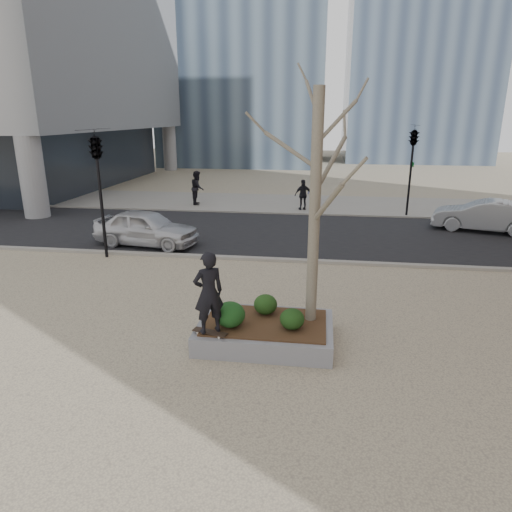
# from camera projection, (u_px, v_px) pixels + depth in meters

# --- Properties ---
(ground) EXTENTS (120.00, 120.00, 0.00)m
(ground) POSITION_uv_depth(u_px,v_px,m) (222.00, 338.00, 10.52)
(ground) COLOR tan
(ground) RESTS_ON ground
(street) EXTENTS (60.00, 8.00, 0.02)m
(street) POSITION_uv_depth(u_px,v_px,m) (271.00, 233.00, 19.97)
(street) COLOR black
(street) RESTS_ON ground
(far_sidewalk) EXTENTS (60.00, 6.00, 0.02)m
(far_sidewalk) POSITION_uv_depth(u_px,v_px,m) (284.00, 203.00, 26.59)
(far_sidewalk) COLOR gray
(far_sidewalk) RESTS_ON ground
(planter) EXTENTS (3.00, 2.00, 0.45)m
(planter) POSITION_uv_depth(u_px,v_px,m) (265.00, 332.00, 10.31)
(planter) COLOR gray
(planter) RESTS_ON ground
(planter_mulch) EXTENTS (2.70, 1.70, 0.04)m
(planter_mulch) POSITION_uv_depth(u_px,v_px,m) (265.00, 322.00, 10.24)
(planter_mulch) COLOR #382314
(planter_mulch) RESTS_ON planter
(sycamore_tree) EXTENTS (2.80, 2.80, 6.60)m
(sycamore_tree) POSITION_uv_depth(u_px,v_px,m) (316.00, 173.00, 9.41)
(sycamore_tree) COLOR gray
(sycamore_tree) RESTS_ON planter_mulch
(shrub_left) EXTENTS (0.66, 0.66, 0.56)m
(shrub_left) POSITION_uv_depth(u_px,v_px,m) (230.00, 314.00, 9.93)
(shrub_left) COLOR #133D17
(shrub_left) RESTS_ON planter_mulch
(shrub_middle) EXTENTS (0.55, 0.55, 0.46)m
(shrub_middle) POSITION_uv_depth(u_px,v_px,m) (265.00, 304.00, 10.58)
(shrub_middle) COLOR black
(shrub_middle) RESTS_ON planter_mulch
(shrub_right) EXTENTS (0.53, 0.53, 0.45)m
(shrub_right) POSITION_uv_depth(u_px,v_px,m) (292.00, 319.00, 9.83)
(shrub_right) COLOR #173410
(shrub_right) RESTS_ON planter_mulch
(skateboard) EXTENTS (0.80, 0.41, 0.08)m
(skateboard) POSITION_uv_depth(u_px,v_px,m) (210.00, 333.00, 9.70)
(skateboard) COLOR black
(skateboard) RESTS_ON planter
(skateboarder) EXTENTS (0.77, 0.70, 1.77)m
(skateboarder) POSITION_uv_depth(u_px,v_px,m) (209.00, 293.00, 9.43)
(skateboarder) COLOR black
(skateboarder) RESTS_ON skateboard
(police_car) EXTENTS (4.31, 2.28, 1.40)m
(police_car) POSITION_uv_depth(u_px,v_px,m) (146.00, 228.00, 17.81)
(police_car) COLOR silver
(police_car) RESTS_ON street
(car_silver) EXTENTS (4.47, 2.68, 1.39)m
(car_silver) POSITION_uv_depth(u_px,v_px,m) (484.00, 216.00, 19.97)
(car_silver) COLOR gray
(car_silver) RESTS_ON street
(pedestrian_a) EXTENTS (0.85, 1.02, 1.90)m
(pedestrian_a) POSITION_uv_depth(u_px,v_px,m) (198.00, 188.00, 26.00)
(pedestrian_a) COLOR black
(pedestrian_a) RESTS_ON far_sidewalk
(pedestrian_b) EXTENTS (1.15, 1.16, 1.60)m
(pedestrian_b) POSITION_uv_depth(u_px,v_px,m) (315.00, 189.00, 26.64)
(pedestrian_b) COLOR #495083
(pedestrian_b) RESTS_ON far_sidewalk
(pedestrian_c) EXTENTS (1.03, 0.72, 1.63)m
(pedestrian_c) POSITION_uv_depth(u_px,v_px,m) (303.00, 195.00, 24.49)
(pedestrian_c) COLOR black
(pedestrian_c) RESTS_ON far_sidewalk
(traffic_light_near) EXTENTS (0.60, 2.48, 4.50)m
(traffic_light_near) POSITION_uv_depth(u_px,v_px,m) (101.00, 195.00, 15.90)
(traffic_light_near) COLOR black
(traffic_light_near) RESTS_ON ground
(traffic_light_far) EXTENTS (0.60, 2.48, 4.50)m
(traffic_light_far) POSITION_uv_depth(u_px,v_px,m) (411.00, 171.00, 22.77)
(traffic_light_far) COLOR black
(traffic_light_far) RESTS_ON ground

